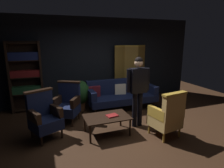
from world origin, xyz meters
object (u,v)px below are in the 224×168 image
Objects in this scene: book_red_leather at (112,116)px; armchair_wing_right at (44,116)px; velvet_couch at (121,94)px; standing_figure at (138,86)px; coffee_table at (107,118)px; armchair_gilt_accent at (167,116)px; armchair_wing_left at (68,103)px; folding_screen at (131,71)px; bookshelf at (26,75)px; potted_plant at (80,93)px.

armchair_wing_right is at bearing 166.16° from book_red_leather.
velvet_couch is 1.44m from standing_figure.
armchair_gilt_accent is (1.18, -0.57, 0.12)m from coffee_table.
armchair_wing_left is at bearing 151.14° from standing_figure.
armchair_gilt_accent is 4.14× the size of book_red_leather.
armchair_wing_right is (-0.58, -0.67, 0.00)m from armchair_wing_left.
folding_screen reaches higher than armchair_gilt_accent.
armchair_wing_left is (-2.39, -1.26, -0.50)m from folding_screen.
coffee_table is 0.96× the size of armchair_gilt_accent.
armchair_gilt_accent reaches higher than coffee_table.
armchair_wing_right is 0.61× the size of standing_figure.
folding_screen reaches higher than book_red_leather.
velvet_couch is (-0.69, -0.80, -0.53)m from folding_screen.
armchair_wing_left is 1.33m from book_red_leather.
folding_screen reaches higher than coffee_table.
bookshelf reaches higher than velvet_couch.
armchair_wing_right is (-2.96, -1.93, -0.50)m from folding_screen.
bookshelf is 2.88m from coffee_table.
bookshelf reaches higher than potted_plant.
armchair_gilt_accent is 1.00× the size of armchair_wing_right.
potted_plant reaches higher than coffee_table.
velvet_couch is at bearing 15.17° from armchair_wing_left.
book_red_leather is at bearing -119.93° from velvet_couch.
bookshelf is 2.25× the size of potted_plant.
coffee_table is 0.96× the size of armchair_wing_right.
bookshelf is 1.97× the size of armchair_wing_left.
bookshelf is at bearing 102.79° from armchair_wing_right.
coffee_table is 0.13m from book_red_leather.
book_red_leather is at bearing -76.93° from potted_plant.
armchair_wing_right reaches higher than velvet_couch.
bookshelf is 2.96m from book_red_leather.
armchair_gilt_accent is (0.21, -2.02, 0.04)m from velvet_couch.
armchair_gilt_accent is 1.00× the size of armchair_wing_left.
bookshelf is 1.64m from potted_plant.
bookshelf is at bearing 128.31° from coffee_table.
armchair_gilt_accent is 2.47m from armchair_wing_left.
armchair_gilt_accent is at bearing -99.51° from folding_screen.
armchair_gilt_accent is 0.95m from standing_figure.
bookshelf is at bearing 129.87° from armchair_wing_left.
folding_screen is at bearing 80.49° from armchair_gilt_accent.
potted_plant is at bearing 123.03° from armchair_gilt_accent.
potted_plant is (-1.25, 0.23, 0.07)m from velvet_couch.
folding_screen is at bearing 49.36° from velvet_couch.
armchair_wing_left is (1.00, -1.20, -0.59)m from bookshelf.
armchair_gilt_accent is 1.20m from book_red_leather.
armchair_wing_right is at bearing 160.27° from armchair_gilt_accent.
standing_figure is at bearing -54.38° from potted_plant.
armchair_gilt_accent is at bearing -63.23° from standing_figure.
folding_screen is 0.93× the size of bookshelf.
armchair_wing_left and armchair_wing_right have the same top height.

